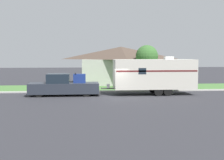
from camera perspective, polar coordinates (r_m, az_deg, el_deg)
The scene contains 8 objects.
ground_plane at distance 27.73m, azimuth 0.45°, elevation -3.11°, with size 120.00×120.00×0.00m, color #2D2D33.
curb_strip at distance 31.42m, azimuth -0.25°, elevation -2.04°, with size 80.00×0.30×0.14m.
lawn_strip at distance 35.04m, azimuth -0.79°, elevation -1.42°, with size 80.00×7.00×0.03m.
house_across_street at distance 40.70m, azimuth 1.64°, elevation 2.89°, with size 10.94×8.22×4.74m.
pickup_truck at distance 28.83m, azimuth -8.84°, elevation -1.07°, with size 6.45×2.04×2.09m.
travel_trailer at distance 29.47m, azimuth 7.75°, elevation 1.07°, with size 8.78×2.40×3.58m.
mailbox at distance 32.42m, azimuth 4.77°, elevation -0.27°, with size 0.48×0.20×1.25m.
tree_in_yard at distance 35.76m, azimuth 6.39°, elevation 4.31°, with size 2.55×2.55×4.82m.
Camera 1 is at (-2.83, -27.32, 3.83)m, focal length 50.00 mm.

